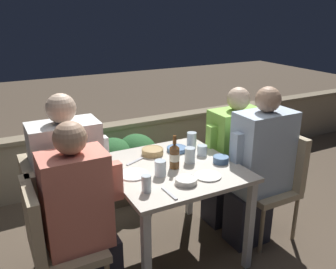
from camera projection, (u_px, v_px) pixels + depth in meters
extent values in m
plane|color=brown|center=(172.00, 251.00, 2.80)|extent=(16.00, 16.00, 0.00)
cube|color=gray|center=(110.00, 154.00, 3.88)|extent=(9.00, 0.14, 0.60)
cube|color=gray|center=(109.00, 127.00, 3.77)|extent=(9.00, 0.18, 0.04)
cube|color=#BCB2A3|center=(172.00, 168.00, 2.56)|extent=(0.90, 0.92, 0.03)
cube|color=silver|center=(146.00, 261.00, 2.16)|extent=(0.05, 0.05, 0.70)
cube|color=silver|center=(249.00, 225.00, 2.52)|extent=(0.05, 0.05, 0.70)
cube|color=silver|center=(104.00, 200.00, 2.85)|extent=(0.05, 0.05, 0.70)
cube|color=silver|center=(190.00, 179.00, 3.20)|extent=(0.05, 0.05, 0.70)
cube|color=brown|center=(115.00, 186.00, 3.51)|extent=(0.89, 0.36, 0.28)
ellipsoid|color=#2D6633|center=(89.00, 163.00, 3.30)|extent=(0.40, 0.47, 0.38)
ellipsoid|color=#2D6633|center=(114.00, 158.00, 3.41)|extent=(0.40, 0.47, 0.38)
ellipsoid|color=#2D6633|center=(137.00, 153.00, 3.52)|extent=(0.40, 0.47, 0.38)
cube|color=tan|center=(69.00, 250.00, 2.16)|extent=(0.41, 0.41, 0.05)
cube|color=tan|center=(33.00, 224.00, 2.00)|extent=(0.06, 0.41, 0.44)
cylinder|color=#9E8966|center=(92.00, 255.00, 2.46)|extent=(0.03, 0.03, 0.39)
cube|color=#282833|center=(98.00, 267.00, 2.30)|extent=(0.27, 0.23, 0.44)
cube|color=#E07A66|center=(76.00, 201.00, 2.08)|extent=(0.38, 0.26, 0.60)
cube|color=#E07A66|center=(116.00, 181.00, 2.17)|extent=(0.07, 0.07, 0.24)
sphere|color=tan|center=(70.00, 138.00, 1.95)|extent=(0.19, 0.19, 0.19)
cube|color=tan|center=(62.00, 221.00, 2.45)|extent=(0.41, 0.41, 0.05)
cube|color=tan|center=(30.00, 196.00, 2.29)|extent=(0.06, 0.41, 0.44)
cylinder|color=#9E8966|center=(97.00, 255.00, 2.46)|extent=(0.03, 0.03, 0.39)
cylinder|color=#9E8966|center=(36.00, 242.00, 2.59)|extent=(0.03, 0.03, 0.39)
cylinder|color=#9E8966|center=(83.00, 228.00, 2.75)|extent=(0.03, 0.03, 0.39)
cube|color=#282833|center=(89.00, 238.00, 2.59)|extent=(0.31, 0.23, 0.44)
cube|color=white|center=(67.00, 171.00, 2.36)|extent=(0.44, 0.26, 0.68)
cube|color=white|center=(103.00, 153.00, 2.44)|extent=(0.07, 0.07, 0.24)
sphere|color=beige|center=(61.00, 108.00, 2.21)|extent=(0.19, 0.19, 0.19)
cube|color=tan|center=(266.00, 190.00, 2.87)|extent=(0.41, 0.41, 0.05)
cube|color=tan|center=(286.00, 158.00, 2.87)|extent=(0.06, 0.41, 0.44)
cylinder|color=#9E8966|center=(262.00, 231.00, 2.72)|extent=(0.03, 0.03, 0.39)
cylinder|color=#9E8966|center=(295.00, 219.00, 2.88)|extent=(0.03, 0.03, 0.39)
cylinder|color=#9E8966|center=(233.00, 209.00, 3.01)|extent=(0.03, 0.03, 0.39)
cylinder|color=#9E8966|center=(265.00, 199.00, 3.17)|extent=(0.03, 0.03, 0.39)
cube|color=#282833|center=(247.00, 217.00, 2.86)|extent=(0.32, 0.23, 0.44)
cube|color=silver|center=(263.00, 152.00, 2.72)|extent=(0.45, 0.26, 0.64)
cube|color=silver|center=(238.00, 149.00, 2.59)|extent=(0.07, 0.07, 0.24)
sphere|color=tan|center=(268.00, 99.00, 2.58)|extent=(0.19, 0.19, 0.19)
cube|color=tan|center=(240.00, 174.00, 3.16)|extent=(0.41, 0.41, 0.05)
cube|color=tan|center=(258.00, 145.00, 3.15)|extent=(0.06, 0.41, 0.44)
cylinder|color=#9E8966|center=(235.00, 210.00, 3.01)|extent=(0.03, 0.03, 0.39)
cylinder|color=#9E8966|center=(266.00, 200.00, 3.16)|extent=(0.03, 0.03, 0.39)
cylinder|color=#9E8966|center=(211.00, 192.00, 3.30)|extent=(0.03, 0.03, 0.39)
cylinder|color=#9E8966|center=(241.00, 184.00, 3.45)|extent=(0.03, 0.03, 0.39)
cube|color=#282833|center=(223.00, 198.00, 3.15)|extent=(0.31, 0.23, 0.44)
cube|color=#8CCC4C|center=(236.00, 142.00, 3.02)|extent=(0.44, 0.26, 0.57)
cube|color=#8CCC4C|center=(211.00, 140.00, 2.89)|extent=(0.07, 0.07, 0.24)
sphere|color=beige|center=(239.00, 99.00, 2.89)|extent=(0.19, 0.19, 0.19)
cylinder|color=brown|center=(175.00, 158.00, 2.50)|extent=(0.07, 0.07, 0.15)
cylinder|color=beige|center=(175.00, 157.00, 2.50)|extent=(0.07, 0.07, 0.05)
cone|color=brown|center=(175.00, 146.00, 2.47)|extent=(0.07, 0.07, 0.03)
cylinder|color=brown|center=(175.00, 140.00, 2.46)|extent=(0.03, 0.03, 0.06)
cylinder|color=white|center=(133.00, 174.00, 2.42)|extent=(0.21, 0.21, 0.01)
cylinder|color=silver|center=(208.00, 176.00, 2.39)|extent=(0.18, 0.18, 0.01)
cylinder|color=#4C709E|center=(177.00, 149.00, 2.82)|extent=(0.16, 0.16, 0.03)
torus|color=#4C709E|center=(177.00, 148.00, 2.82)|extent=(0.16, 0.16, 0.01)
cylinder|color=tan|center=(153.00, 152.00, 2.75)|extent=(0.17, 0.17, 0.05)
torus|color=tan|center=(153.00, 149.00, 2.74)|extent=(0.17, 0.17, 0.01)
cylinder|color=silver|center=(186.00, 181.00, 2.30)|extent=(0.15, 0.15, 0.04)
torus|color=silver|center=(186.00, 179.00, 2.29)|extent=(0.15, 0.15, 0.01)
cylinder|color=#4C709E|center=(221.00, 160.00, 2.60)|extent=(0.11, 0.11, 0.05)
torus|color=#4C709E|center=(221.00, 157.00, 2.60)|extent=(0.11, 0.11, 0.01)
cylinder|color=silver|center=(202.00, 150.00, 2.74)|extent=(0.08, 0.08, 0.08)
cylinder|color=silver|center=(146.00, 183.00, 2.18)|extent=(0.06, 0.06, 0.11)
cylinder|color=silver|center=(192.00, 139.00, 2.90)|extent=(0.08, 0.08, 0.12)
cylinder|color=silver|center=(190.00, 155.00, 2.60)|extent=(0.08, 0.08, 0.11)
cylinder|color=silver|center=(160.00, 168.00, 2.39)|extent=(0.08, 0.08, 0.11)
cube|color=silver|center=(135.00, 161.00, 2.62)|extent=(0.16, 0.09, 0.01)
cube|color=silver|center=(169.00, 193.00, 2.17)|extent=(0.03, 0.17, 0.01)
cylinder|color=#9E5638|center=(252.00, 168.00, 3.96)|extent=(0.27, 0.27, 0.25)
cylinder|color=#47331E|center=(254.00, 149.00, 3.89)|extent=(0.03, 0.03, 0.22)
ellipsoid|color=#2D6633|center=(256.00, 126.00, 3.80)|extent=(0.37, 0.37, 0.34)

